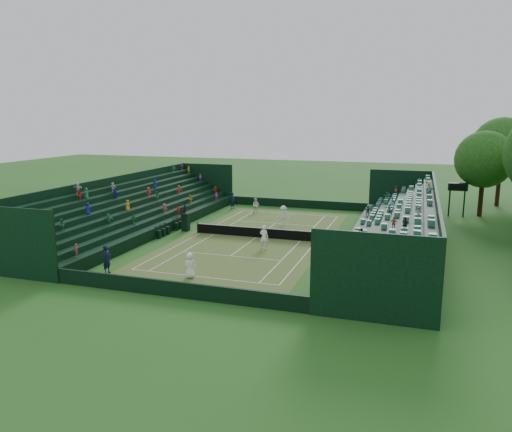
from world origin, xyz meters
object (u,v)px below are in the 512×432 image
object	(u,v)px
tennis_net	(256,232)
umpire_chair	(185,220)
player_near_east	(264,237)
player_near_west	(190,265)
player_far_east	(283,215)
player_far_west	(256,205)

from	to	relation	value
tennis_net	umpire_chair	bearing A→B (deg)	175.90
umpire_chair	player_near_east	world-z (taller)	umpire_chair
player_near_west	player_far_east	world-z (taller)	player_far_east
player_near_west	player_far_east	bearing A→B (deg)	-117.22
umpire_chair	player_far_east	distance (m)	9.83
tennis_net	player_far_west	size ratio (longest dim) A/B	6.91
tennis_net	player_far_east	size ratio (longest dim) A/B	5.87
player_near_east	player_near_west	bearing A→B (deg)	77.43
player_near_east	player_far_east	world-z (taller)	player_near_east
umpire_chair	player_far_west	world-z (taller)	umpire_chair
umpire_chair	player_near_east	size ratio (longest dim) A/B	1.27
player_far_west	tennis_net	bearing A→B (deg)	-66.97
umpire_chair	player_far_west	size ratio (longest dim) A/B	1.51
player_near_west	player_near_east	distance (m)	9.13
player_near_west	player_far_west	size ratio (longest dim) A/B	1.05
tennis_net	player_near_west	xyz separation A→B (m)	(-0.66, -12.29, 0.36)
umpire_chair	player_near_west	bearing A→B (deg)	-62.72
tennis_net	umpire_chair	size ratio (longest dim) A/B	4.56
player_near_east	player_far_east	xyz separation A→B (m)	(-0.90, 9.42, -0.01)
tennis_net	player_far_east	world-z (taller)	player_far_east
umpire_chair	player_near_west	world-z (taller)	umpire_chair
tennis_net	player_far_west	world-z (taller)	player_far_west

